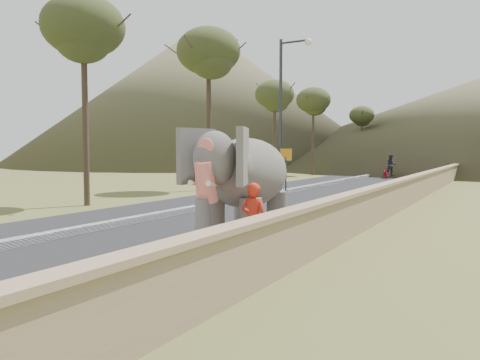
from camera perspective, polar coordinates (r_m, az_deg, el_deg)
name	(u,v)px	position (r m, az deg, el deg)	size (l,w,h in m)	color
ground	(195,269)	(9.56, -5.49, -10.69)	(160.00, 160.00, 0.00)	olive
road	(235,203)	(20.51, -0.60, -2.84)	(7.00, 120.00, 0.03)	black
median	(235,201)	(20.50, -0.60, -2.58)	(0.35, 120.00, 0.22)	black
walkway	(347,209)	(18.48, 12.88, -3.48)	(3.00, 120.00, 0.15)	#9E9687
parapet	(391,199)	(18.01, 17.93, -2.24)	(0.30, 120.00, 1.10)	tan
lamppost	(286,101)	(24.46, 5.64, 9.62)	(1.76, 0.36, 8.00)	#2D2D32
signboard	(286,164)	(23.91, 5.61, 2.00)	(0.60, 0.08, 2.40)	#2D2D33
hill_left	(201,95)	(76.59, -4.74, 10.25)	(60.00, 60.00, 22.00)	brown
elephant_and_man	(247,188)	(11.05, 0.84, -1.04)	(2.30, 3.78, 2.63)	slate
motorcyclist	(388,169)	(39.15, 17.62, 1.25)	(1.50, 1.88, 1.95)	maroon
trees	(444,124)	(33.89, 23.64, 6.28)	(47.90, 44.18, 9.54)	#473828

